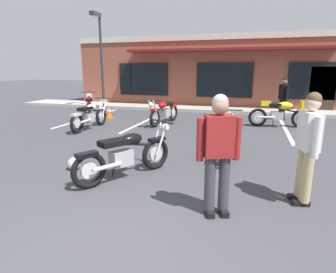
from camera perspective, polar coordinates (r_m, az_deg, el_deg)
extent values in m
plane|color=#3D3D42|center=(6.34, 3.16, -4.68)|extent=(80.00, 80.00, 0.00)
cube|color=#A8A59E|center=(14.00, 10.84, 5.46)|extent=(22.00, 1.80, 0.14)
cube|color=brown|center=(17.36, 12.35, 12.79)|extent=(16.21, 5.64, 3.69)
cube|color=beige|center=(14.61, 11.76, 19.40)|extent=(16.21, 0.06, 0.30)
cube|color=black|center=(15.54, -5.04, 11.53)|extent=(2.77, 0.06, 1.70)
cube|color=black|center=(14.52, 11.35, 11.19)|extent=(2.77, 0.06, 1.70)
cube|color=black|center=(14.75, 28.56, 9.87)|extent=(2.77, 0.06, 1.70)
cube|color=#33281E|center=(14.80, 28.90, 8.28)|extent=(1.10, 0.06, 2.10)
cube|color=maroon|center=(14.13, 11.47, 16.97)|extent=(9.73, 0.90, 0.12)
cube|color=silver|center=(12.26, -15.68, 3.75)|extent=(0.12, 4.80, 0.01)
cube|color=silver|center=(11.12, -4.43, 3.25)|extent=(0.12, 4.80, 0.01)
cube|color=silver|center=(10.49, 8.73, 2.51)|extent=(0.12, 4.80, 0.01)
cube|color=silver|center=(10.46, 22.72, 1.58)|extent=(0.12, 4.80, 0.01)
torus|color=black|center=(4.94, -15.80, -6.66)|extent=(0.42, 0.60, 0.64)
cylinder|color=#B7B7BC|center=(4.94, -15.80, -6.66)|extent=(0.20, 0.28, 0.29)
torus|color=black|center=(5.66, -2.57, -3.55)|extent=(0.42, 0.60, 0.64)
cylinder|color=#B7B7BC|center=(5.66, -2.57, -3.55)|extent=(0.20, 0.28, 0.29)
cylinder|color=silver|center=(5.70, -2.39, -0.08)|extent=(0.21, 0.30, 0.66)
cylinder|color=silver|center=(5.57, -1.22, -0.41)|extent=(0.21, 0.30, 0.66)
cylinder|color=black|center=(5.62, -1.21, 3.06)|extent=(0.58, 0.38, 0.03)
sphere|color=silver|center=(5.69, -0.58, 1.77)|extent=(0.23, 0.23, 0.17)
cube|color=black|center=(5.60, -2.28, -0.53)|extent=(0.31, 0.38, 0.06)
cube|color=#9E9EA3|center=(5.19, -9.49, -4.37)|extent=(0.42, 0.47, 0.28)
cylinder|color=silver|center=(4.92, -12.27, -6.03)|extent=(0.35, 0.50, 0.07)
cylinder|color=black|center=(5.23, -7.74, -1.44)|extent=(0.55, 0.83, 0.26)
ellipsoid|color=black|center=(5.22, -7.58, -0.56)|extent=(0.48, 0.54, 0.22)
cube|color=black|center=(5.04, -10.98, -1.21)|extent=(0.51, 0.59, 0.10)
cube|color=black|center=(4.84, -16.23, -3.60)|extent=(0.33, 0.39, 0.08)
cylinder|color=black|center=(5.39, -11.04, -6.69)|extent=(0.13, 0.09, 0.29)
torus|color=black|center=(5.95, 11.63, -2.95)|extent=(0.13, 0.64, 0.64)
cylinder|color=#B7B7BC|center=(5.95, 11.63, -2.95)|extent=(0.07, 0.29, 0.29)
torus|color=black|center=(7.34, 12.11, 0.16)|extent=(0.13, 0.64, 0.64)
cylinder|color=#B7B7BC|center=(7.34, 12.11, 0.16)|extent=(0.07, 0.29, 0.29)
cylinder|color=silver|center=(7.38, 11.56, 2.79)|extent=(0.06, 0.33, 0.66)
cylinder|color=silver|center=(7.38, 12.95, 2.72)|extent=(0.06, 0.33, 0.66)
cylinder|color=black|center=(7.41, 12.40, 5.30)|extent=(0.66, 0.06, 0.03)
sphere|color=silver|center=(7.50, 12.36, 4.33)|extent=(0.18, 0.18, 0.17)
cube|color=orange|center=(7.32, 12.23, 2.52)|extent=(0.16, 0.37, 0.06)
cube|color=#9E9EA3|center=(6.55, 11.90, -0.73)|extent=(0.26, 0.41, 0.28)
cylinder|color=silver|center=(6.20, 13.04, -1.98)|extent=(0.10, 0.55, 0.07)
cylinder|color=black|center=(6.69, 12.06, 1.68)|extent=(0.11, 0.94, 0.26)
ellipsoid|color=orange|center=(6.69, 12.10, 2.38)|extent=(0.28, 0.49, 0.22)
cube|color=black|center=(6.34, 11.99, 1.77)|extent=(0.31, 0.53, 0.10)
cube|color=orange|center=(5.86, 11.75, -0.38)|extent=(0.18, 0.37, 0.08)
cylinder|color=black|center=(6.56, 10.19, -2.99)|extent=(0.14, 0.03, 0.29)
torus|color=black|center=(11.93, -15.68, 5.04)|extent=(0.42, 0.60, 0.64)
cylinder|color=#B7B7BC|center=(11.93, -15.68, 5.04)|extent=(0.20, 0.28, 0.29)
torus|color=black|center=(13.36, -15.66, 5.90)|extent=(0.42, 0.60, 0.64)
cylinder|color=#B7B7BC|center=(13.36, -15.66, 5.90)|extent=(0.20, 0.28, 0.29)
cylinder|color=silver|center=(13.42, -16.13, 7.28)|extent=(0.21, 0.30, 0.66)
cylinder|color=silver|center=(13.42, -15.36, 7.33)|extent=(0.21, 0.30, 0.66)
cylinder|color=black|center=(13.48, -15.83, 8.69)|extent=(0.58, 0.37, 0.03)
sphere|color=silver|center=(13.57, -15.79, 8.13)|extent=(0.23, 0.23, 0.17)
cube|color=maroon|center=(13.37, -15.74, 7.19)|extent=(0.31, 0.38, 0.06)
cube|color=#9E9EA3|center=(12.56, -15.70, 5.81)|extent=(0.41, 0.47, 0.28)
cylinder|color=silver|center=(12.19, -15.03, 5.44)|extent=(0.35, 0.50, 0.07)
cylinder|color=black|center=(12.73, -15.76, 6.99)|extent=(0.55, 0.83, 0.26)
ellipsoid|color=maroon|center=(12.74, -15.78, 7.36)|extent=(0.47, 0.55, 0.22)
cube|color=black|center=(12.38, -15.79, 7.19)|extent=(0.51, 0.59, 0.10)
cube|color=maroon|center=(11.88, -15.77, 6.36)|extent=(0.33, 0.39, 0.08)
cylinder|color=black|center=(12.53, -16.45, 4.54)|extent=(0.13, 0.09, 0.29)
torus|color=black|center=(11.03, 1.05, 4.88)|extent=(0.22, 0.65, 0.64)
cylinder|color=#B7B7BC|center=(11.03, 1.05, 4.88)|extent=(0.11, 0.29, 0.29)
torus|color=black|center=(9.77, -2.69, 3.74)|extent=(0.22, 0.65, 0.64)
cylinder|color=#B7B7BC|center=(9.77, -2.69, 3.74)|extent=(0.11, 0.29, 0.29)
cylinder|color=silver|center=(9.59, -2.54, 5.49)|extent=(0.10, 0.33, 0.66)
cylinder|color=silver|center=(9.68, -3.47, 5.56)|extent=(0.10, 0.33, 0.66)
cylinder|color=black|center=(9.53, -3.28, 7.37)|extent=(0.65, 0.15, 0.03)
sphere|color=silver|center=(9.48, -3.51, 6.48)|extent=(0.20, 0.20, 0.17)
cube|color=#B70F14|center=(9.69, -2.83, 5.45)|extent=(0.20, 0.38, 0.06)
cube|color=#9E9EA3|center=(10.45, -0.50, 4.84)|extent=(0.31, 0.44, 0.28)
cylinder|color=silver|center=(10.85, -0.25, 4.95)|extent=(0.17, 0.55, 0.07)
cylinder|color=black|center=(10.24, -1.03, 6.02)|extent=(0.23, 0.94, 0.26)
ellipsoid|color=#B70F14|center=(10.22, -1.09, 6.45)|extent=(0.34, 0.52, 0.22)
cube|color=black|center=(10.53, -0.15, 6.66)|extent=(0.37, 0.56, 0.10)
cube|color=#B70F14|center=(11.01, 1.11, 6.33)|extent=(0.22, 0.38, 0.08)
cylinder|color=black|center=(10.47, 0.55, 3.42)|extent=(0.14, 0.05, 0.29)
torus|color=black|center=(10.42, 17.79, 3.72)|extent=(0.65, 0.17, 0.64)
cylinder|color=#B7B7BC|center=(10.42, 17.79, 3.72)|extent=(0.29, 0.09, 0.29)
torus|color=black|center=(10.71, 25.44, 3.30)|extent=(0.65, 0.17, 0.64)
cylinder|color=#B7B7BC|center=(10.71, 25.44, 3.30)|extent=(0.29, 0.09, 0.29)
cylinder|color=silver|center=(10.78, 26.01, 5.03)|extent=(0.33, 0.08, 0.66)
cylinder|color=silver|center=(10.61, 26.26, 4.88)|extent=(0.33, 0.08, 0.66)
cylinder|color=black|center=(10.68, 26.73, 6.62)|extent=(0.11, 0.66, 0.03)
sphere|color=silver|center=(10.72, 27.06, 5.85)|extent=(0.19, 0.19, 0.17)
cube|color=yellow|center=(10.68, 25.81, 4.87)|extent=(0.37, 0.18, 0.06)
cube|color=#9E9EA3|center=(10.51, 21.28, 3.97)|extent=(0.42, 0.28, 0.28)
cylinder|color=silver|center=(10.31, 19.39, 3.73)|extent=(0.55, 0.13, 0.07)
cylinder|color=black|center=(10.52, 22.46, 5.19)|extent=(0.94, 0.17, 0.26)
ellipsoid|color=yellow|center=(10.51, 22.73, 5.83)|extent=(0.55, 0.36, 0.26)
cube|color=yellow|center=(10.66, 25.94, 5.61)|extent=(0.27, 0.31, 0.36)
cube|color=black|center=(10.44, 20.92, 6.05)|extent=(0.42, 0.28, 0.10)
cube|color=yellow|center=(10.38, 19.30, 6.37)|extent=(0.34, 0.24, 0.16)
cylinder|color=black|center=(10.71, 20.62, 2.77)|extent=(0.04, 0.14, 0.29)
torus|color=black|center=(9.26, -18.08, 2.54)|extent=(0.12, 0.64, 0.64)
cylinder|color=#B7B7BC|center=(9.26, -18.08, 2.54)|extent=(0.07, 0.29, 0.29)
torus|color=black|center=(10.44, -13.45, 4.01)|extent=(0.12, 0.64, 0.64)
cylinder|color=#B7B7BC|center=(10.44, -13.45, 4.01)|extent=(0.07, 0.29, 0.29)
cylinder|color=silver|center=(10.53, -13.69, 5.84)|extent=(0.05, 0.33, 0.66)
cylinder|color=silver|center=(10.43, -12.84, 5.82)|extent=(0.05, 0.33, 0.66)
cylinder|color=black|center=(10.51, -13.13, 7.62)|extent=(0.66, 0.05, 0.03)
sphere|color=silver|center=(10.59, -12.87, 6.91)|extent=(0.17, 0.17, 0.17)
cube|color=silver|center=(10.43, -13.43, 5.68)|extent=(0.15, 0.36, 0.06)
cube|color=#9E9EA3|center=(9.77, -15.92, 3.70)|extent=(0.25, 0.41, 0.28)
cylinder|color=silver|center=(9.39, -16.44, 3.05)|extent=(0.08, 0.55, 0.07)
cylinder|color=black|center=(9.89, -15.36, 5.27)|extent=(0.09, 0.94, 0.26)
ellipsoid|color=silver|center=(9.90, -15.33, 5.74)|extent=(0.27, 0.49, 0.22)
cube|color=black|center=(9.60, -16.50, 5.44)|extent=(0.29, 0.53, 0.10)
cube|color=silver|center=(9.20, -18.28, 4.23)|extent=(0.17, 0.36, 0.08)
cylinder|color=black|center=(9.86, -16.92, 2.18)|extent=(0.14, 0.03, 0.29)
cube|color=black|center=(4.72, 25.43, -12.13)|extent=(0.26, 0.15, 0.08)
cube|color=black|center=(4.89, 24.61, -11.14)|extent=(0.26, 0.15, 0.08)
cylinder|color=tan|center=(4.58, 26.43, -7.33)|extent=(0.18, 0.18, 0.80)
cylinder|color=tan|center=(4.76, 25.57, -6.49)|extent=(0.18, 0.18, 0.80)
cube|color=silver|center=(4.50, 26.85, 1.02)|extent=(0.29, 0.42, 0.56)
cylinder|color=silver|center=(4.28, 28.02, -0.23)|extent=(0.12, 0.12, 0.58)
cylinder|color=silver|center=(4.73, 25.70, 1.21)|extent=(0.12, 0.12, 0.58)
sphere|color=beige|center=(4.44, 27.40, 6.07)|extent=(0.26, 0.26, 0.22)
sphere|color=brown|center=(4.44, 27.59, 6.70)|extent=(0.25, 0.25, 0.21)
cube|color=black|center=(12.05, 22.08, 3.28)|extent=(0.26, 0.19, 0.08)
cube|color=black|center=(12.23, 21.64, 3.45)|extent=(0.26, 0.19, 0.08)
cylinder|color=black|center=(12.01, 22.43, 5.25)|extent=(0.20, 0.20, 0.80)
cylinder|color=black|center=(12.19, 21.98, 5.39)|extent=(0.20, 0.20, 0.80)
cube|color=black|center=(12.04, 22.48, 8.43)|extent=(0.35, 0.44, 0.56)
cylinder|color=black|center=(11.82, 23.04, 8.11)|extent=(0.13, 0.13, 0.58)
cylinder|color=black|center=(12.26, 21.91, 8.36)|extent=(0.13, 0.13, 0.58)
sphere|color=#A07556|center=(12.01, 22.66, 10.32)|extent=(0.29, 0.29, 0.22)
sphere|color=black|center=(12.02, 22.72, 10.56)|extent=(0.28, 0.28, 0.21)
cube|color=black|center=(4.13, 11.22, -14.79)|extent=(0.18, 0.26, 0.08)
cube|color=black|center=(4.08, 8.43, -15.03)|extent=(0.18, 0.26, 0.08)
cylinder|color=#38383D|center=(3.98, 11.34, -9.19)|extent=(0.20, 0.20, 0.80)
cylinder|color=#38383D|center=(3.93, 8.51, -9.37)|extent=(0.20, 0.20, 0.80)
cube|color=maroon|center=(3.75, 10.34, 0.05)|extent=(0.43, 0.35, 0.56)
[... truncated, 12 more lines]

